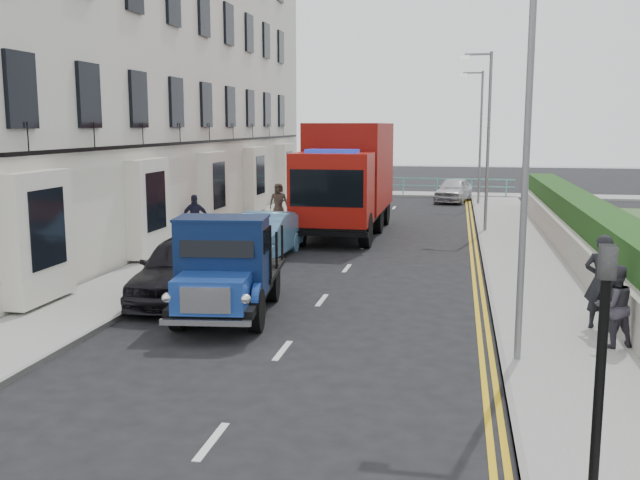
{
  "coord_description": "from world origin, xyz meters",
  "views": [
    {
      "loc": [
        3.15,
        -14.62,
        4.23
      ],
      "look_at": [
        -0.15,
        2.56,
        1.4
      ],
      "focal_mm": 40.0,
      "sensor_mm": 36.0,
      "label": 1
    }
  ],
  "objects_px": {
    "lamp_near": "(520,139)",
    "pedestrian_east_near": "(602,282)",
    "lamp_mid": "(485,131)",
    "lamp_far": "(478,129)",
    "red_lorry": "(347,175)",
    "bedford_lorry": "(224,274)",
    "parked_car_front": "(185,268)"
  },
  "relations": [
    {
      "from": "lamp_near",
      "to": "pedestrian_east_near",
      "type": "distance_m",
      "value": 4.16
    },
    {
      "from": "lamp_mid",
      "to": "lamp_far",
      "type": "xyz_separation_m",
      "value": [
        0.0,
        10.0,
        0.0
      ]
    },
    {
      "from": "lamp_mid",
      "to": "red_lorry",
      "type": "bearing_deg",
      "value": -169.06
    },
    {
      "from": "bedford_lorry",
      "to": "parked_car_front",
      "type": "distance_m",
      "value": 2.3
    },
    {
      "from": "pedestrian_east_near",
      "to": "red_lorry",
      "type": "bearing_deg",
      "value": -39.41
    },
    {
      "from": "lamp_far",
      "to": "bedford_lorry",
      "type": "distance_m",
      "value": 25.06
    },
    {
      "from": "pedestrian_east_near",
      "to": "lamp_mid",
      "type": "bearing_deg",
      "value": -60.88
    },
    {
      "from": "bedford_lorry",
      "to": "parked_car_front",
      "type": "height_order",
      "value": "bedford_lorry"
    },
    {
      "from": "lamp_far",
      "to": "lamp_mid",
      "type": "bearing_deg",
      "value": -90.0
    },
    {
      "from": "lamp_mid",
      "to": "lamp_far",
      "type": "height_order",
      "value": "same"
    },
    {
      "from": "parked_car_front",
      "to": "lamp_far",
      "type": "bearing_deg",
      "value": 66.44
    },
    {
      "from": "lamp_far",
      "to": "red_lorry",
      "type": "height_order",
      "value": "lamp_far"
    },
    {
      "from": "lamp_near",
      "to": "red_lorry",
      "type": "relative_size",
      "value": 0.85
    },
    {
      "from": "lamp_far",
      "to": "parked_car_front",
      "type": "distance_m",
      "value": 23.94
    },
    {
      "from": "bedford_lorry",
      "to": "pedestrian_east_near",
      "type": "xyz_separation_m",
      "value": [
        7.84,
        0.45,
        0.05
      ]
    },
    {
      "from": "lamp_near",
      "to": "lamp_mid",
      "type": "relative_size",
      "value": 1.0
    },
    {
      "from": "lamp_far",
      "to": "pedestrian_east_near",
      "type": "xyz_separation_m",
      "value": [
        1.92,
        -23.72,
        -2.9
      ]
    },
    {
      "from": "bedford_lorry",
      "to": "pedestrian_east_near",
      "type": "distance_m",
      "value": 7.85
    },
    {
      "from": "red_lorry",
      "to": "lamp_mid",
      "type": "bearing_deg",
      "value": 11.38
    },
    {
      "from": "lamp_mid",
      "to": "parked_car_front",
      "type": "distance_m",
      "value": 14.93
    },
    {
      "from": "bedford_lorry",
      "to": "red_lorry",
      "type": "distance_m",
      "value": 13.23
    },
    {
      "from": "red_lorry",
      "to": "lamp_far",
      "type": "bearing_deg",
      "value": 64.95
    },
    {
      "from": "lamp_mid",
      "to": "bedford_lorry",
      "type": "relative_size",
      "value": 1.41
    },
    {
      "from": "lamp_mid",
      "to": "pedestrian_east_near",
      "type": "bearing_deg",
      "value": -82.02
    },
    {
      "from": "lamp_far",
      "to": "pedestrian_east_near",
      "type": "distance_m",
      "value": 23.98
    },
    {
      "from": "bedford_lorry",
      "to": "parked_car_front",
      "type": "xyz_separation_m",
      "value": [
        -1.57,
        1.66,
        -0.25
      ]
    },
    {
      "from": "red_lorry",
      "to": "parked_car_front",
      "type": "distance_m",
      "value": 11.81
    },
    {
      "from": "lamp_far",
      "to": "bedford_lorry",
      "type": "relative_size",
      "value": 1.41
    },
    {
      "from": "lamp_far",
      "to": "red_lorry",
      "type": "xyz_separation_m",
      "value": [
        -5.25,
        -11.02,
        -1.71
      ]
    },
    {
      "from": "lamp_far",
      "to": "parked_car_front",
      "type": "height_order",
      "value": "lamp_far"
    },
    {
      "from": "lamp_near",
      "to": "bedford_lorry",
      "type": "distance_m",
      "value": 6.86
    },
    {
      "from": "lamp_mid",
      "to": "pedestrian_east_near",
      "type": "xyz_separation_m",
      "value": [
        1.92,
        -13.72,
        -2.9
      ]
    }
  ]
}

